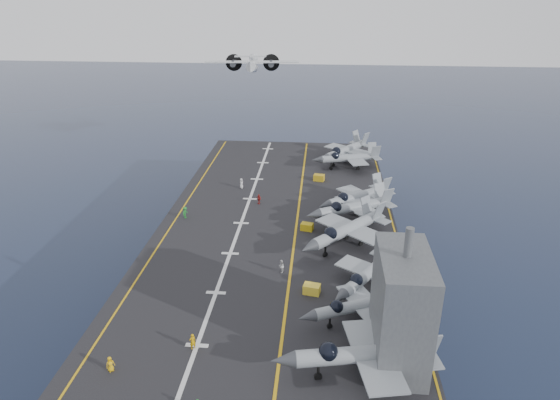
# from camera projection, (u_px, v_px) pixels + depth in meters

# --- Properties ---
(ground) EXTENTS (500.00, 500.00, 0.00)m
(ground) POSITION_uv_depth(u_px,v_px,m) (278.00, 280.00, 84.53)
(ground) COLOR #142135
(ground) RESTS_ON ground
(hull) EXTENTS (36.00, 90.00, 10.00)m
(hull) POSITION_uv_depth(u_px,v_px,m) (278.00, 254.00, 82.55)
(hull) COLOR #56595E
(hull) RESTS_ON ground
(flight_deck) EXTENTS (38.00, 92.00, 0.40)m
(flight_deck) POSITION_uv_depth(u_px,v_px,m) (278.00, 226.00, 80.49)
(flight_deck) COLOR black
(flight_deck) RESTS_ON hull
(foul_line) EXTENTS (0.35, 90.00, 0.02)m
(foul_line) POSITION_uv_depth(u_px,v_px,m) (296.00, 225.00, 80.16)
(foul_line) COLOR gold
(foul_line) RESTS_ON flight_deck
(landing_centerline) EXTENTS (0.50, 90.00, 0.02)m
(landing_centerline) POSITION_uv_depth(u_px,v_px,m) (241.00, 223.00, 80.87)
(landing_centerline) COLOR silver
(landing_centerline) RESTS_ON flight_deck
(deck_edge_port) EXTENTS (0.25, 90.00, 0.02)m
(deck_edge_port) POSITION_uv_depth(u_px,v_px,m) (175.00, 221.00, 81.75)
(deck_edge_port) COLOR gold
(deck_edge_port) RESTS_ON flight_deck
(deck_edge_stbd) EXTENTS (0.25, 90.00, 0.02)m
(deck_edge_stbd) POSITION_uv_depth(u_px,v_px,m) (394.00, 229.00, 78.93)
(deck_edge_stbd) COLOR gold
(deck_edge_stbd) RESTS_ON flight_deck
(island_superstructure) EXTENTS (5.00, 10.00, 15.00)m
(island_superstructure) POSITION_uv_depth(u_px,v_px,m) (402.00, 297.00, 48.81)
(island_superstructure) COLOR #56595E
(island_superstructure) RESTS_ON flight_deck
(fighter_jet_0) EXTENTS (17.94, 13.69, 5.61)m
(fighter_jet_0) POSITION_uv_depth(u_px,v_px,m) (365.00, 353.00, 48.26)
(fighter_jet_0) COLOR #8F979E
(fighter_jet_0) RESTS_ON flight_deck
(fighter_jet_1) EXTENTS (15.73, 13.60, 4.59)m
(fighter_jet_1) POSITION_uv_depth(u_px,v_px,m) (360.00, 304.00, 56.48)
(fighter_jet_1) COLOR gray
(fighter_jet_1) RESTS_ON flight_deck
(fighter_jet_2) EXTENTS (15.41, 16.69, 4.82)m
(fighter_jet_2) POSITION_uv_depth(u_px,v_px,m) (369.00, 272.00, 62.53)
(fighter_jet_2) COLOR #949DA5
(fighter_jet_2) RESTS_ON flight_deck
(fighter_jet_3) EXTENTS (19.22, 19.63, 5.73)m
(fighter_jet_3) POSITION_uv_depth(u_px,v_px,m) (347.00, 229.00, 72.72)
(fighter_jet_3) COLOR gray
(fighter_jet_3) RESTS_ON flight_deck
(fighter_jet_4) EXTENTS (18.16, 16.11, 5.27)m
(fighter_jet_4) POSITION_uv_depth(u_px,v_px,m) (354.00, 206.00, 80.68)
(fighter_jet_4) COLOR #91979F
(fighter_jet_4) RESTS_ON flight_deck
(fighter_jet_5) EXTENTS (17.60, 16.72, 5.10)m
(fighter_jet_5) POSITION_uv_depth(u_px,v_px,m) (358.00, 195.00, 84.94)
(fighter_jet_5) COLOR #8B929B
(fighter_jet_5) RESTS_ON flight_deck
(fighter_jet_7) EXTENTS (16.52, 13.21, 5.01)m
(fighter_jet_7) POSITION_uv_depth(u_px,v_px,m) (350.00, 157.00, 104.01)
(fighter_jet_7) COLOR #8C959C
(fighter_jet_7) RESTS_ON flight_deck
(fighter_jet_8) EXTENTS (17.88, 18.97, 5.49)m
(fighter_jet_8) POSITION_uv_depth(u_px,v_px,m) (346.00, 149.00, 108.07)
(fighter_jet_8) COLOR gray
(fighter_jet_8) RESTS_ON flight_deck
(tow_cart_a) EXTENTS (2.28, 1.71, 1.23)m
(tow_cart_a) POSITION_uv_depth(u_px,v_px,m) (312.00, 289.00, 62.28)
(tow_cart_a) COLOR yellow
(tow_cart_a) RESTS_ON flight_deck
(tow_cart_b) EXTENTS (2.14, 1.68, 1.13)m
(tow_cart_b) POSITION_uv_depth(u_px,v_px,m) (307.00, 227.00, 78.41)
(tow_cart_b) COLOR #BE9F11
(tow_cart_b) RESTS_ON flight_deck
(tow_cart_c) EXTENTS (2.28, 1.71, 1.23)m
(tow_cart_c) POSITION_uv_depth(u_px,v_px,m) (319.00, 178.00, 98.22)
(tow_cart_c) COLOR gold
(tow_cart_c) RESTS_ON flight_deck
(crew_0) EXTENTS (1.21, 1.16, 1.68)m
(crew_0) POSITION_uv_depth(u_px,v_px,m) (110.00, 364.00, 49.63)
(crew_0) COLOR gold
(crew_0) RESTS_ON flight_deck
(crew_1) EXTENTS (1.37, 1.27, 1.90)m
(crew_1) POSITION_uv_depth(u_px,v_px,m) (193.00, 341.00, 52.62)
(crew_1) COLOR #D09907
(crew_1) RESTS_ON flight_deck
(crew_3) EXTENTS (1.06, 1.35, 1.97)m
(crew_3) POSITION_uv_depth(u_px,v_px,m) (185.00, 212.00, 82.34)
(crew_3) COLOR #1D7D29
(crew_3) RESTS_ON flight_deck
(crew_4) EXTENTS (1.30, 1.22, 1.80)m
(crew_4) POSITION_uv_depth(u_px,v_px,m) (259.00, 199.00, 87.75)
(crew_4) COLOR maroon
(crew_4) RESTS_ON flight_deck
(crew_5) EXTENTS (0.84, 1.21, 1.95)m
(crew_5) POSITION_uv_depth(u_px,v_px,m) (241.00, 183.00, 94.44)
(crew_5) COLOR silver
(crew_5) RESTS_ON flight_deck
(crew_7) EXTENTS (0.96, 1.25, 1.88)m
(crew_7) POSITION_uv_depth(u_px,v_px,m) (281.00, 266.00, 66.68)
(crew_7) COLOR silver
(crew_7) RESTS_ON flight_deck
(transport_plane) EXTENTS (25.44, 18.50, 5.69)m
(transport_plane) POSITION_uv_depth(u_px,v_px,m) (252.00, 67.00, 129.04)
(transport_plane) COLOR silver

